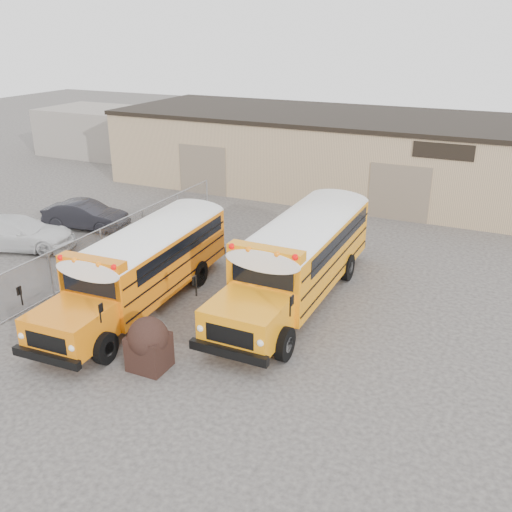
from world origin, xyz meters
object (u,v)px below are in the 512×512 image
at_px(school_bus_right, 350,206).
at_px(car_dark, 86,215).
at_px(school_bus_left, 216,214).
at_px(tarp_bundle, 148,343).
at_px(car_white, 18,233).

relative_size(school_bus_right, car_dark, 2.48).
height_order(school_bus_left, tarp_bundle, school_bus_left).
distance_m(tarp_bundle, car_white, 12.80).
bearing_deg(school_bus_right, car_dark, -163.33).
bearing_deg(car_dark, school_bus_right, -82.95).
relative_size(tarp_bundle, car_dark, 0.39).
bearing_deg(car_white, car_dark, -33.96).
height_order(car_white, car_dark, car_white).
relative_size(school_bus_left, car_white, 1.93).
relative_size(school_bus_left, school_bus_right, 0.93).
bearing_deg(car_dark, tarp_bundle, -141.30).
height_order(school_bus_right, tarp_bundle, school_bus_right).
bearing_deg(car_white, school_bus_right, -81.25).
height_order(school_bus_left, car_white, school_bus_left).
xyz_separation_m(school_bus_right, car_dark, (-12.78, -3.83, -1.11)).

